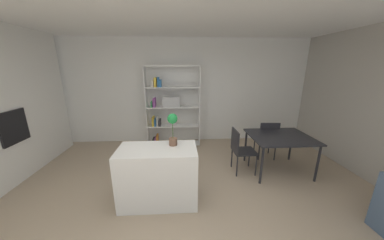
{
  "coord_description": "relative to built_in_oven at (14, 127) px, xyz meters",
  "views": [
    {
      "loc": [
        0.08,
        -2.5,
        2.07
      ],
      "look_at": [
        0.29,
        1.07,
        1.06
      ],
      "focal_mm": 17.61,
      "sensor_mm": 36.0,
      "label": 1
    }
  ],
  "objects": [
    {
      "name": "potted_plant_on_island",
      "position": [
        2.83,
        -0.62,
        0.15
      ],
      "size": [
        0.15,
        0.15,
        0.5
      ],
      "color": "brown",
      "rests_on": "kitchen_island"
    },
    {
      "name": "kitchen_island",
      "position": [
        2.6,
        -0.74,
        -0.6
      ],
      "size": [
        1.18,
        0.62,
        0.9
      ],
      "primitive_type": "cube",
      "color": "white",
      "rests_on": "ground_plane"
    },
    {
      "name": "open_bookshelf",
      "position": [
        2.64,
        1.56,
        0.02
      ],
      "size": [
        1.41,
        0.32,
        2.11
      ],
      "color": "white",
      "rests_on": "ground_plane"
    },
    {
      "name": "back_partition",
      "position": [
        2.88,
        1.89,
        0.36
      ],
      "size": [
        7.22,
        0.06,
        2.81
      ],
      "primitive_type": "cube",
      "color": "white",
      "rests_on": "ground_plane"
    },
    {
      "name": "built_in_oven",
      "position": [
        0.0,
        0.0,
        0.0
      ],
      "size": [
        0.06,
        0.56,
        0.59
      ],
      "color": "black",
      "rests_on": "ground_plane"
    },
    {
      "name": "dining_table",
      "position": [
        4.92,
        0.05,
        -0.36
      ],
      "size": [
        1.17,
        0.99,
        0.76
      ],
      "color": "#232328",
      "rests_on": "ground_plane"
    },
    {
      "name": "dining_chair_island_side",
      "position": [
        4.12,
        0.04,
        -0.52
      ],
      "size": [
        0.45,
        0.43,
        0.9
      ],
      "rotation": [
        0.0,
        0.0,
        1.59
      ],
      "color": "#232328",
      "rests_on": "ground_plane"
    },
    {
      "name": "dining_chair_far",
      "position": [
        4.91,
        0.57,
        -0.51
      ],
      "size": [
        0.45,
        0.45,
        0.9
      ],
      "rotation": [
        0.0,
        0.0,
        3.07
      ],
      "color": "#232328",
      "rests_on": "ground_plane"
    },
    {
      "name": "ground_plane",
      "position": [
        2.88,
        -0.84,
        -1.05
      ],
      "size": [
        9.95,
        9.95,
        0.0
      ],
      "primitive_type": "plane",
      "color": "tan"
    }
  ]
}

